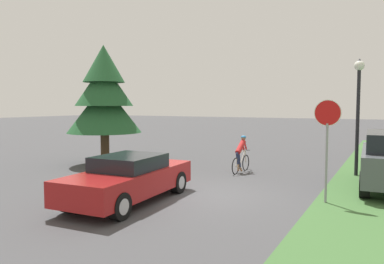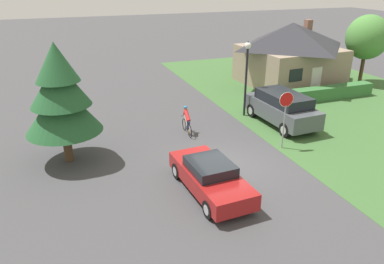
{
  "view_description": "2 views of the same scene",
  "coord_description": "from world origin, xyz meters",
  "px_view_note": "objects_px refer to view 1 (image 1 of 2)",
  "views": [
    {
      "loc": [
        5.1,
        -10.29,
        2.8
      ],
      "look_at": [
        -0.71,
        0.64,
        1.9
      ],
      "focal_mm": 35.0,
      "sensor_mm": 36.0,
      "label": 1
    },
    {
      "loc": [
        -6.76,
        -13.71,
        8.15
      ],
      "look_at": [
        -1.15,
        1.34,
        1.36
      ],
      "focal_mm": 35.0,
      "sensor_mm": 36.0,
      "label": 2
    }
  ],
  "objects_px": {
    "cyclist": "(241,155)",
    "conifer_tall_near": "(104,95)",
    "sedan_left_lane": "(129,179)",
    "stop_sign": "(327,130)",
    "street_lamp": "(358,96)"
  },
  "relations": [
    {
      "from": "sedan_left_lane",
      "to": "conifer_tall_near",
      "type": "distance_m",
      "value": 7.56
    },
    {
      "from": "cyclist",
      "to": "conifer_tall_near",
      "type": "relative_size",
      "value": 0.31
    },
    {
      "from": "cyclist",
      "to": "conifer_tall_near",
      "type": "height_order",
      "value": "conifer_tall_near"
    },
    {
      "from": "street_lamp",
      "to": "stop_sign",
      "type": "bearing_deg",
      "value": -95.04
    },
    {
      "from": "street_lamp",
      "to": "conifer_tall_near",
      "type": "distance_m",
      "value": 10.94
    },
    {
      "from": "stop_sign",
      "to": "street_lamp",
      "type": "bearing_deg",
      "value": -91.41
    },
    {
      "from": "stop_sign",
      "to": "conifer_tall_near",
      "type": "bearing_deg",
      "value": -9.32
    },
    {
      "from": "sedan_left_lane",
      "to": "cyclist",
      "type": "bearing_deg",
      "value": -14.16
    },
    {
      "from": "sedan_left_lane",
      "to": "stop_sign",
      "type": "relative_size",
      "value": 1.59
    },
    {
      "from": "cyclist",
      "to": "conifer_tall_near",
      "type": "xyz_separation_m",
      "value": [
        -6.33,
        -1.1,
        2.5
      ]
    },
    {
      "from": "sedan_left_lane",
      "to": "cyclist",
      "type": "xyz_separation_m",
      "value": [
        1.17,
        6.0,
        0.07
      ]
    },
    {
      "from": "sedan_left_lane",
      "to": "conifer_tall_near",
      "type": "bearing_deg",
      "value": 43.4
    },
    {
      "from": "cyclist",
      "to": "stop_sign",
      "type": "bearing_deg",
      "value": -128.78
    },
    {
      "from": "sedan_left_lane",
      "to": "conifer_tall_near",
      "type": "xyz_separation_m",
      "value": [
        -5.16,
        4.89,
        2.57
      ]
    },
    {
      "from": "stop_sign",
      "to": "conifer_tall_near",
      "type": "xyz_separation_m",
      "value": [
        -10.2,
        2.34,
        1.14
      ]
    }
  ]
}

